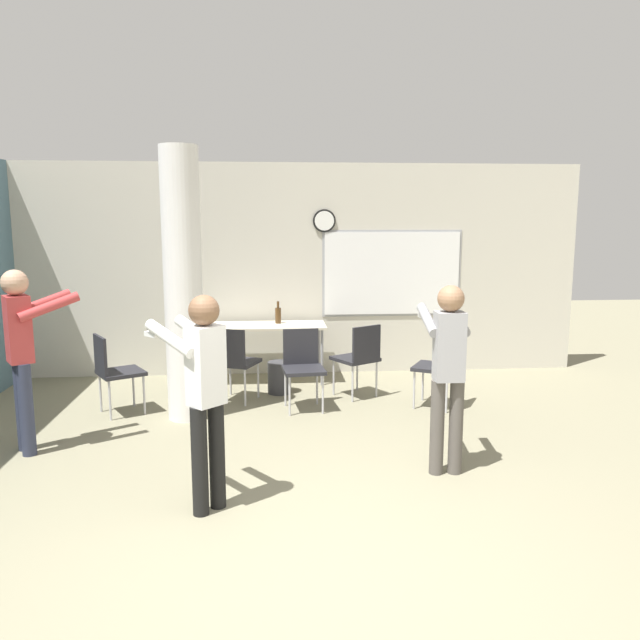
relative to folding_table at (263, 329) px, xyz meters
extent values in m
plane|color=gray|center=(0.27, -4.58, -0.69)|extent=(24.00, 24.00, 0.00)
cube|color=beige|center=(0.27, 0.48, 0.71)|extent=(8.00, 0.12, 2.80)
cylinder|color=black|center=(0.82, 0.41, 1.36)|extent=(0.30, 0.03, 0.30)
cylinder|color=white|center=(0.82, 0.39, 1.36)|extent=(0.25, 0.01, 0.25)
cube|color=#99999E|center=(1.74, 0.42, 0.66)|extent=(1.89, 0.01, 1.16)
cube|color=white|center=(1.74, 0.41, 0.66)|extent=(1.83, 0.02, 1.10)
cylinder|color=white|center=(-0.80, -1.42, 0.71)|extent=(0.39, 0.39, 2.80)
cube|color=beige|center=(0.00, 0.00, 0.04)|extent=(1.58, 0.61, 0.03)
cylinder|color=gray|center=(-0.73, -0.25, -0.33)|extent=(0.04, 0.04, 0.71)
cylinder|color=gray|center=(0.73, -0.25, -0.33)|extent=(0.04, 0.04, 0.71)
cylinder|color=gray|center=(-0.73, 0.25, -0.33)|extent=(0.04, 0.04, 0.71)
cylinder|color=gray|center=(0.73, 0.25, -0.33)|extent=(0.04, 0.04, 0.71)
cylinder|color=#4C3319|center=(0.19, 0.09, 0.16)|extent=(0.08, 0.08, 0.20)
cylinder|color=#4C3319|center=(0.19, 0.09, 0.30)|extent=(0.03, 0.03, 0.09)
cylinder|color=#38383D|center=(0.19, -0.56, -0.49)|extent=(0.28, 0.28, 0.38)
cube|color=#232328|center=(-0.30, -0.83, -0.24)|extent=(0.58, 0.58, 0.04)
cube|color=#232328|center=(-0.38, -1.02, -0.02)|extent=(0.38, 0.18, 0.40)
cylinder|color=#B7B7BC|center=(-0.06, -0.73, -0.47)|extent=(0.02, 0.02, 0.43)
cylinder|color=#B7B7BC|center=(-0.39, -0.59, -0.47)|extent=(0.02, 0.02, 0.43)
cylinder|color=#B7B7BC|center=(-0.20, -1.06, -0.47)|extent=(0.02, 0.02, 0.43)
cylinder|color=#B7B7BC|center=(-0.53, -0.92, -0.47)|extent=(0.02, 0.02, 0.43)
cube|color=#232328|center=(1.91, -1.25, -0.24)|extent=(0.60, 0.60, 0.04)
cube|color=#232328|center=(2.08, -1.35, -0.02)|extent=(0.22, 0.36, 0.40)
cylinder|color=#B7B7BC|center=(1.84, -1.00, -0.47)|extent=(0.02, 0.02, 0.43)
cylinder|color=#B7B7BC|center=(1.66, -1.32, -0.47)|extent=(0.02, 0.02, 0.43)
cylinder|color=#B7B7BC|center=(2.15, -1.18, -0.47)|extent=(0.02, 0.02, 0.43)
cylinder|color=#B7B7BC|center=(1.97, -1.49, -0.47)|extent=(0.02, 0.02, 0.43)
cube|color=#232328|center=(1.08, -0.76, -0.24)|extent=(0.60, 0.60, 0.04)
cube|color=#232328|center=(1.19, -0.93, -0.02)|extent=(0.36, 0.23, 0.40)
cylinder|color=#B7B7BC|center=(1.14, -0.51, -0.47)|extent=(0.02, 0.02, 0.43)
cylinder|color=#B7B7BC|center=(0.83, -0.70, -0.47)|extent=(0.02, 0.02, 0.43)
cylinder|color=#B7B7BC|center=(1.33, -0.82, -0.47)|extent=(0.02, 0.02, 0.43)
cylinder|color=#B7B7BC|center=(1.02, -1.00, -0.47)|extent=(0.02, 0.02, 0.43)
cube|color=#232328|center=(0.45, -1.25, -0.24)|extent=(0.48, 0.48, 0.04)
cube|color=#232328|center=(0.43, -1.05, -0.02)|extent=(0.40, 0.07, 0.40)
cylinder|color=#B7B7BC|center=(0.28, -1.45, -0.47)|extent=(0.02, 0.02, 0.43)
cylinder|color=#B7B7BC|center=(0.64, -1.41, -0.47)|extent=(0.02, 0.02, 0.43)
cylinder|color=#B7B7BC|center=(0.25, -1.09, -0.47)|extent=(0.02, 0.02, 0.43)
cylinder|color=#B7B7BC|center=(0.61, -1.05, -0.47)|extent=(0.02, 0.02, 0.43)
cube|color=#232328|center=(-1.51, -1.21, -0.24)|extent=(0.60, 0.60, 0.04)
cube|color=#232328|center=(-1.69, -1.31, -0.02)|extent=(0.22, 0.36, 0.40)
cylinder|color=#B7B7BC|center=(-1.27, -1.28, -0.47)|extent=(0.02, 0.02, 0.43)
cylinder|color=#B7B7BC|center=(-1.44, -0.96, -0.47)|extent=(0.02, 0.02, 0.43)
cylinder|color=#B7B7BC|center=(-1.58, -1.46, -0.47)|extent=(0.02, 0.02, 0.43)
cylinder|color=#B7B7BC|center=(-1.76, -1.14, -0.47)|extent=(0.02, 0.02, 0.43)
cylinder|color=#2D3347|center=(-2.06, -2.38, -0.27)|extent=(0.12, 0.12, 0.83)
cylinder|color=#2D3347|center=(-2.15, -2.24, -0.27)|extent=(0.12, 0.12, 0.83)
cube|color=#B23838|center=(-2.11, -2.31, 0.44)|extent=(0.29, 0.31, 0.59)
sphere|color=tan|center=(-2.11, -2.31, 0.85)|extent=(0.23, 0.23, 0.23)
cylinder|color=#B23838|center=(-1.84, -2.30, 0.63)|extent=(0.49, 0.35, 0.24)
cylinder|color=#B23838|center=(-1.98, -2.07, 0.63)|extent=(0.49, 0.35, 0.24)
cylinder|color=black|center=(-0.31, -3.53, -0.29)|extent=(0.12, 0.12, 0.79)
cylinder|color=black|center=(-0.42, -3.64, -0.29)|extent=(0.12, 0.12, 0.79)
cube|color=white|center=(-0.36, -3.59, 0.39)|extent=(0.29, 0.29, 0.56)
sphere|color=brown|center=(-0.36, -3.59, 0.77)|extent=(0.21, 0.21, 0.21)
cylinder|color=white|center=(-0.43, -3.34, 0.57)|extent=(0.41, 0.41, 0.23)
cylinder|color=white|center=(-0.61, -3.51, 0.57)|extent=(0.41, 0.41, 0.23)
cube|color=white|center=(-0.77, -3.35, 0.57)|extent=(0.12, 0.12, 0.04)
cylinder|color=#514C47|center=(1.59, -3.07, -0.29)|extent=(0.12, 0.12, 0.79)
cylinder|color=#514C47|center=(1.44, -3.07, -0.29)|extent=(0.12, 0.12, 0.79)
cube|color=#99999E|center=(1.52, -3.07, 0.38)|extent=(0.23, 0.18, 0.56)
sphere|color=#997051|center=(1.52, -3.07, 0.77)|extent=(0.21, 0.21, 0.21)
cylinder|color=#99999E|center=(1.64, -2.85, 0.56)|extent=(0.09, 0.50, 0.22)
cylinder|color=#99999E|center=(1.39, -2.84, 0.56)|extent=(0.09, 0.50, 0.22)
cube|color=white|center=(1.39, -2.62, 0.57)|extent=(0.04, 0.13, 0.04)
camera|label=1|loc=(0.08, -7.86, 1.40)|focal=35.00mm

